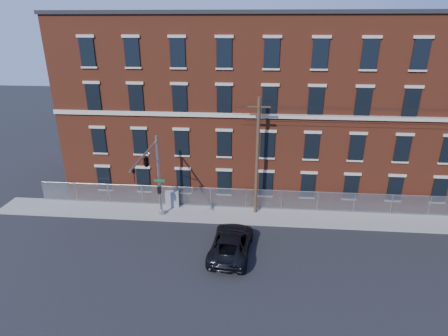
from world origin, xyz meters
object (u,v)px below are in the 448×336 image
utility_cabinet (172,199)px  pickup_truck (231,243)px  traffic_signal_mast (150,167)px  utility_pole_near (257,155)px

utility_cabinet → pickup_truck: bearing=-55.4°
traffic_signal_mast → utility_pole_near: 8.70m
traffic_signal_mast → utility_cabinet: (0.62, 3.82, -4.54)m
traffic_signal_mast → utility_pole_near: utility_pole_near is taller
traffic_signal_mast → pickup_truck: bearing=-22.2°
utility_cabinet → utility_pole_near: bearing=-10.2°
traffic_signal_mast → utility_pole_near: size_ratio=0.70×
utility_pole_near → utility_cabinet: utility_pole_near is taller
utility_pole_near → utility_cabinet: (-7.38, 0.40, -4.49)m
pickup_truck → utility_cabinet: size_ratio=4.01×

